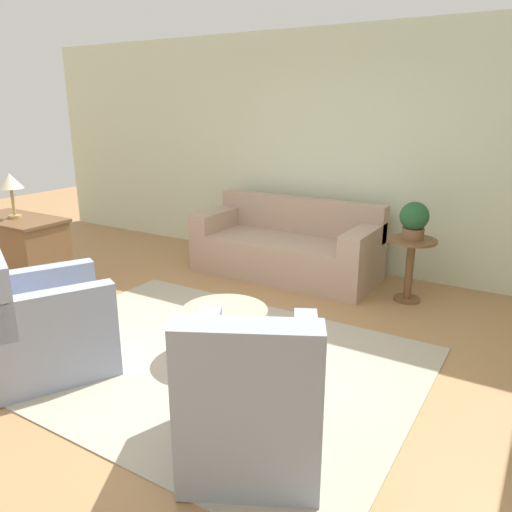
% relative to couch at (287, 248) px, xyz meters
% --- Properties ---
extents(ground_plane, '(16.00, 16.00, 0.00)m').
position_rel_couch_xyz_m(ground_plane, '(0.44, -2.22, -0.32)').
color(ground_plane, '#AD7F51').
extents(wall_back, '(9.63, 0.12, 2.80)m').
position_rel_couch_xyz_m(wall_back, '(0.44, 0.65, 1.08)').
color(wall_back, beige).
rests_on(wall_back, ground_plane).
extents(rug, '(3.27, 2.43, 0.01)m').
position_rel_couch_xyz_m(rug, '(0.44, -2.22, -0.32)').
color(rug, '#B2A893').
rests_on(rug, ground_plane).
extents(couch, '(2.13, 0.92, 0.87)m').
position_rel_couch_xyz_m(couch, '(0.00, 0.00, 0.00)').
color(couch, tan).
rests_on(couch, ground_plane).
extents(armchair_left, '(1.04, 1.10, 0.95)m').
position_rel_couch_xyz_m(armchair_left, '(-0.48, -2.98, 0.05)').
color(armchair_left, '#8E99B2').
rests_on(armchair_left, rug).
extents(armchair_right, '(1.04, 1.10, 0.95)m').
position_rel_couch_xyz_m(armchair_right, '(1.36, -2.98, 0.05)').
color(armchair_right, '#8E99B2').
rests_on(armchair_right, rug).
extents(ottoman_table, '(0.69, 0.69, 0.38)m').
position_rel_couch_xyz_m(ottoman_table, '(0.52, -2.04, -0.06)').
color(ottoman_table, tan).
rests_on(ottoman_table, rug).
extents(side_table, '(0.49, 0.49, 0.66)m').
position_rel_couch_xyz_m(side_table, '(1.46, -0.10, 0.12)').
color(side_table, brown).
rests_on(side_table, ground_plane).
extents(dresser, '(1.06, 0.55, 0.84)m').
position_rel_couch_xyz_m(dresser, '(-2.05, -2.06, 0.11)').
color(dresser, brown).
rests_on(dresser, ground_plane).
extents(potted_plant_on_side_table, '(0.29, 0.29, 0.38)m').
position_rel_couch_xyz_m(potted_plant_on_side_table, '(1.46, -0.10, 0.54)').
color(potted_plant_on_side_table, brown).
rests_on(potted_plant_on_side_table, side_table).
extents(table_lamp, '(0.25, 0.25, 0.46)m').
position_rel_couch_xyz_m(table_lamp, '(-2.05, -2.06, 0.87)').
color(table_lamp, tan).
rests_on(table_lamp, dresser).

